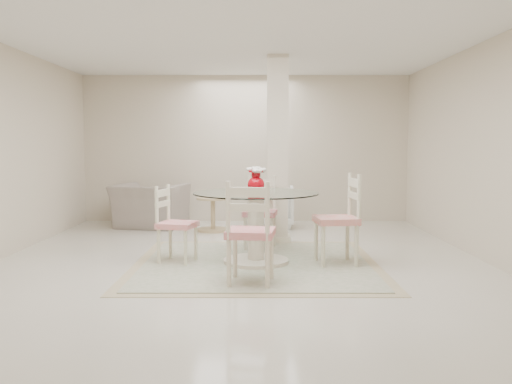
{
  "coord_description": "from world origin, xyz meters",
  "views": [
    {
      "loc": [
        0.2,
        -6.57,
        1.43
      ],
      "look_at": [
        0.19,
        0.04,
        0.85
      ],
      "focal_mm": 38.0,
      "sensor_mm": 36.0,
      "label": 1
    }
  ],
  "objects_px": {
    "dining_chair_east": "(343,212)",
    "red_vase": "(256,180)",
    "side_table": "(213,216)",
    "dining_table": "(256,228)",
    "recliner_taupe": "(150,206)",
    "dining_chair_south": "(250,225)",
    "dining_chair_west": "(172,218)",
    "armchair_white": "(271,206)",
    "column": "(277,150)",
    "dining_chair_north": "(261,206)"
  },
  "relations": [
    {
      "from": "red_vase",
      "to": "recliner_taupe",
      "type": "xyz_separation_m",
      "value": [
        -1.84,
        2.91,
        -0.64
      ]
    },
    {
      "from": "dining_chair_east",
      "to": "dining_chair_south",
      "type": "relative_size",
      "value": 1.01
    },
    {
      "from": "dining_chair_south",
      "to": "side_table",
      "type": "bearing_deg",
      "value": -72.17
    },
    {
      "from": "dining_table",
      "to": "dining_chair_north",
      "type": "relative_size",
      "value": 1.36
    },
    {
      "from": "red_vase",
      "to": "dining_chair_south",
      "type": "relative_size",
      "value": 0.26
    },
    {
      "from": "column",
      "to": "dining_chair_north",
      "type": "distance_m",
      "value": 0.92
    },
    {
      "from": "dining_table",
      "to": "recliner_taupe",
      "type": "distance_m",
      "value": 3.44
    },
    {
      "from": "dining_chair_south",
      "to": "column",
      "type": "bearing_deg",
      "value": -91.24
    },
    {
      "from": "dining_chair_west",
      "to": "side_table",
      "type": "distance_m",
      "value": 2.44
    },
    {
      "from": "column",
      "to": "dining_chair_north",
      "type": "xyz_separation_m",
      "value": [
        -0.25,
        -0.44,
        -0.77
      ]
    },
    {
      "from": "dining_chair_north",
      "to": "dining_chair_west",
      "type": "xyz_separation_m",
      "value": [
        -1.08,
        -0.95,
        -0.03
      ]
    },
    {
      "from": "dining_chair_south",
      "to": "armchair_white",
      "type": "distance_m",
      "value": 4.0
    },
    {
      "from": "column",
      "to": "dining_chair_south",
      "type": "distance_m",
      "value": 2.62
    },
    {
      "from": "dining_chair_east",
      "to": "red_vase",
      "type": "bearing_deg",
      "value": -98.3
    },
    {
      "from": "dining_table",
      "to": "column",
      "type": "bearing_deg",
      "value": 78.06
    },
    {
      "from": "armchair_white",
      "to": "dining_chair_south",
      "type": "bearing_deg",
      "value": 87.57
    },
    {
      "from": "side_table",
      "to": "dining_chair_south",
      "type": "bearing_deg",
      "value": -79.44
    },
    {
      "from": "dining_table",
      "to": "dining_chair_north",
      "type": "distance_m",
      "value": 1.03
    },
    {
      "from": "armchair_white",
      "to": "side_table",
      "type": "height_order",
      "value": "armchair_white"
    },
    {
      "from": "dining_chair_west",
      "to": "column",
      "type": "bearing_deg",
      "value": -29.07
    },
    {
      "from": "dining_chair_west",
      "to": "side_table",
      "type": "relative_size",
      "value": 1.85
    },
    {
      "from": "dining_chair_east",
      "to": "dining_chair_north",
      "type": "xyz_separation_m",
      "value": [
        -0.96,
        1.06,
        -0.05
      ]
    },
    {
      "from": "column",
      "to": "dining_chair_west",
      "type": "distance_m",
      "value": 2.08
    },
    {
      "from": "dining_chair_north",
      "to": "recliner_taupe",
      "type": "xyz_separation_m",
      "value": [
        -1.9,
        1.89,
        -0.21
      ]
    },
    {
      "from": "recliner_taupe",
      "to": "dining_chair_west",
      "type": "bearing_deg",
      "value": 118.35
    },
    {
      "from": "red_vase",
      "to": "side_table",
      "type": "distance_m",
      "value": 2.68
    },
    {
      "from": "column",
      "to": "side_table",
      "type": "bearing_deg",
      "value": 135.33
    },
    {
      "from": "column",
      "to": "dining_chair_west",
      "type": "xyz_separation_m",
      "value": [
        -1.32,
        -1.39,
        -0.81
      ]
    },
    {
      "from": "dining_table",
      "to": "dining_chair_east",
      "type": "relative_size",
      "value": 1.25
    },
    {
      "from": "recliner_taupe",
      "to": "armchair_white",
      "type": "height_order",
      "value": "recliner_taupe"
    },
    {
      "from": "column",
      "to": "dining_chair_north",
      "type": "height_order",
      "value": "column"
    },
    {
      "from": "red_vase",
      "to": "armchair_white",
      "type": "height_order",
      "value": "red_vase"
    },
    {
      "from": "side_table",
      "to": "red_vase",
      "type": "bearing_deg",
      "value": -73.86
    },
    {
      "from": "armchair_white",
      "to": "side_table",
      "type": "relative_size",
      "value": 1.42
    },
    {
      "from": "red_vase",
      "to": "side_table",
      "type": "xyz_separation_m",
      "value": [
        -0.72,
        2.47,
        -0.76
      ]
    },
    {
      "from": "dining_chair_east",
      "to": "armchair_white",
      "type": "relative_size",
      "value": 1.51
    },
    {
      "from": "dining_chair_east",
      "to": "dining_chair_north",
      "type": "distance_m",
      "value": 1.44
    },
    {
      "from": "dining_chair_north",
      "to": "dining_chair_west",
      "type": "height_order",
      "value": "dining_chair_north"
    },
    {
      "from": "dining_chair_east",
      "to": "dining_chair_west",
      "type": "height_order",
      "value": "dining_chair_east"
    },
    {
      "from": "red_vase",
      "to": "dining_chair_south",
      "type": "height_order",
      "value": "dining_chair_south"
    },
    {
      "from": "dining_chair_east",
      "to": "recliner_taupe",
      "type": "xyz_separation_m",
      "value": [
        -2.86,
        2.96,
        -0.26
      ]
    },
    {
      "from": "red_vase",
      "to": "dining_chair_west",
      "type": "distance_m",
      "value": 1.12
    },
    {
      "from": "column",
      "to": "dining_chair_south",
      "type": "relative_size",
      "value": 2.29
    },
    {
      "from": "dining_table",
      "to": "dining_chair_south",
      "type": "bearing_deg",
      "value": -93.52
    },
    {
      "from": "column",
      "to": "side_table",
      "type": "xyz_separation_m",
      "value": [
        -1.02,
        1.01,
        -1.09
      ]
    },
    {
      "from": "dining_chair_north",
      "to": "armchair_white",
      "type": "xyz_separation_m",
      "value": [
        0.2,
        1.93,
        -0.22
      ]
    },
    {
      "from": "column",
      "to": "dining_chair_north",
      "type": "bearing_deg",
      "value": -119.12
    },
    {
      "from": "dining_chair_north",
      "to": "dining_chair_east",
      "type": "bearing_deg",
      "value": -40.24
    },
    {
      "from": "dining_chair_north",
      "to": "dining_chair_south",
      "type": "bearing_deg",
      "value": -85.89
    },
    {
      "from": "column",
      "to": "red_vase",
      "type": "height_order",
      "value": "column"
    }
  ]
}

